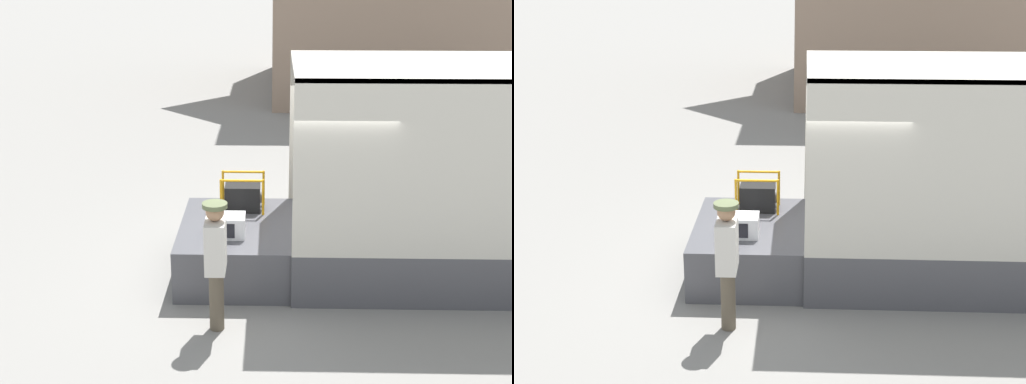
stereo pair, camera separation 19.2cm
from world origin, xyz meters
TOP-DOWN VIEW (x-y plane):
  - ground_plane at (0.00, 0.00)m, footprint 160.00×160.00m
  - tailgate_deck at (-0.78, 0.00)m, footprint 1.55×2.14m
  - microwave at (-0.85, -0.44)m, footprint 0.47×0.38m
  - portable_generator at (-0.67, 0.57)m, footprint 0.65×0.46m
  - worker_person at (-0.92, -1.66)m, footprint 0.30×0.44m

SIDE VIEW (x-z plane):
  - ground_plane at x=0.00m, z-range 0.00..0.00m
  - tailgate_deck at x=-0.78m, z-range 0.00..0.72m
  - microwave at x=-0.85m, z-range 0.72..1.02m
  - portable_generator at x=-0.67m, z-range 0.66..1.20m
  - worker_person at x=-0.92m, z-range 0.18..1.83m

